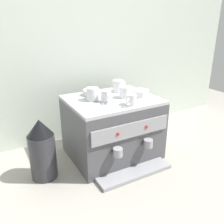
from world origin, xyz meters
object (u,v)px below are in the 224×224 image
at_px(espresso_machine, 112,127).
at_px(milk_pitcher, 162,133).
at_px(ceramic_cup_2, 125,92).
at_px(ceramic_cup_0, 92,94).
at_px(ceramic_bowl_0, 91,92).
at_px(ceramic_cup_3, 118,86).
at_px(ceramic_cup_1, 131,100).
at_px(ceramic_bowl_1, 140,93).
at_px(ceramic_cup_4, 106,96).
at_px(coffee_grinder, 42,149).

height_order(espresso_machine, milk_pitcher, espresso_machine).
height_order(ceramic_cup_2, milk_pitcher, ceramic_cup_2).
xyz_separation_m(ceramic_cup_0, milk_pitcher, (0.53, -0.06, -0.37)).
relative_size(espresso_machine, ceramic_bowl_0, 5.03).
relative_size(ceramic_cup_0, ceramic_cup_3, 1.00).
xyz_separation_m(ceramic_cup_1, milk_pitcher, (0.38, 0.13, -0.36)).
bearing_deg(ceramic_bowl_1, ceramic_bowl_0, 146.24).
bearing_deg(ceramic_cup_3, ceramic_bowl_1, -67.41).
height_order(ceramic_cup_1, ceramic_cup_4, ceramic_cup_4).
xyz_separation_m(espresso_machine, ceramic_cup_4, (-0.07, -0.04, 0.24)).
bearing_deg(coffee_grinder, espresso_machine, 3.63).
distance_m(ceramic_cup_3, milk_pitcher, 0.50).
height_order(ceramic_bowl_1, coffee_grinder, ceramic_bowl_1).
bearing_deg(ceramic_cup_3, ceramic_cup_4, -137.92).
height_order(ceramic_cup_1, ceramic_cup_3, ceramic_cup_3).
distance_m(ceramic_cup_2, ceramic_cup_3, 0.15).
distance_m(ceramic_bowl_1, milk_pitcher, 0.42).
bearing_deg(ceramic_cup_4, ceramic_bowl_0, 95.60).
xyz_separation_m(ceramic_cup_0, ceramic_bowl_0, (0.04, 0.10, -0.02)).
height_order(ceramic_cup_3, milk_pitcher, ceramic_cup_3).
relative_size(ceramic_cup_3, ceramic_bowl_1, 1.05).
xyz_separation_m(ceramic_cup_1, ceramic_cup_4, (-0.10, 0.12, 0.00)).
relative_size(ceramic_cup_1, ceramic_bowl_0, 0.75).
bearing_deg(ceramic_cup_3, ceramic_cup_1, -105.93).
xyz_separation_m(ceramic_cup_1, ceramic_bowl_0, (-0.12, 0.30, -0.01)).
bearing_deg(ceramic_bowl_1, espresso_machine, 166.39).
xyz_separation_m(espresso_machine, ceramic_cup_0, (-0.12, 0.04, 0.24)).
height_order(ceramic_cup_1, ceramic_bowl_1, ceramic_cup_1).
distance_m(ceramic_cup_0, coffee_grinder, 0.45).
bearing_deg(ceramic_cup_3, milk_pitcher, -27.03).
bearing_deg(espresso_machine, ceramic_cup_4, -147.27).
height_order(ceramic_bowl_0, coffee_grinder, ceramic_bowl_0).
relative_size(ceramic_cup_1, coffee_grinder, 0.23).
bearing_deg(ceramic_bowl_1, ceramic_cup_1, -141.81).
distance_m(ceramic_cup_1, milk_pitcher, 0.54).
bearing_deg(ceramic_cup_1, ceramic_cup_2, 71.47).
bearing_deg(ceramic_cup_1, coffee_grinder, 165.39).
xyz_separation_m(ceramic_cup_4, coffee_grinder, (-0.41, 0.01, -0.26)).
height_order(ceramic_cup_1, milk_pitcher, ceramic_cup_1).
height_order(ceramic_cup_3, ceramic_cup_4, ceramic_cup_3).
distance_m(espresso_machine, ceramic_cup_1, 0.29).
relative_size(espresso_machine, ceramic_cup_3, 4.93).
height_order(ceramic_cup_2, ceramic_cup_3, ceramic_cup_3).
xyz_separation_m(ceramic_cup_4, milk_pitcher, (0.48, 0.01, -0.36)).
bearing_deg(ceramic_cup_2, ceramic_bowl_0, 135.49).
bearing_deg(ceramic_cup_3, ceramic_cup_2, -103.48).
xyz_separation_m(espresso_machine, ceramic_cup_3, (0.12, 0.12, 0.24)).
height_order(ceramic_cup_1, ceramic_bowl_0, ceramic_cup_1).
bearing_deg(ceramic_cup_0, coffee_grinder, -169.57).
xyz_separation_m(espresso_machine, ceramic_cup_1, (0.03, -0.16, 0.24)).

